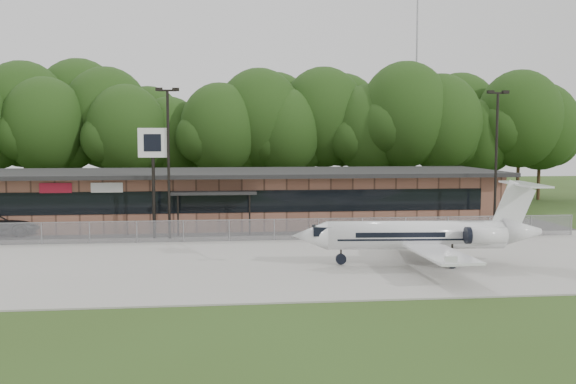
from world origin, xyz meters
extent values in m
plane|color=#2F4217|center=(0.00, 0.00, 0.00)|extent=(160.00, 160.00, 0.00)
cube|color=#9E9B93|center=(0.00, 8.00, 0.04)|extent=(64.00, 18.00, 0.08)
cube|color=#383835|center=(0.00, 19.50, 0.03)|extent=(50.00, 9.00, 0.06)
cube|color=#8C5A46|center=(0.00, 24.00, 2.00)|extent=(40.00, 10.00, 4.00)
cube|color=black|center=(0.00, 18.98, 2.30)|extent=(36.00, 0.08, 1.60)
cube|color=black|center=(0.00, 23.50, 4.15)|extent=(41.00, 11.50, 0.30)
cube|color=black|center=(-2.00, 18.40, 3.00)|extent=(6.00, 1.60, 0.20)
cube|color=#B0152C|center=(-13.00, 18.95, 3.40)|extent=(2.20, 0.06, 0.70)
cube|color=silver|center=(-9.50, 18.95, 3.40)|extent=(2.20, 0.06, 0.70)
cube|color=gray|center=(0.00, 15.00, 0.75)|extent=(46.00, 0.03, 1.50)
cube|color=gray|center=(0.00, 15.00, 1.50)|extent=(46.00, 0.04, 0.04)
cylinder|color=gray|center=(22.00, 48.00, 12.50)|extent=(0.20, 0.20, 25.00)
cylinder|color=black|center=(-5.00, 16.50, 5.00)|extent=(0.18, 0.18, 10.00)
cube|color=black|center=(-5.00, 16.50, 10.05)|extent=(1.20, 0.12, 0.12)
cube|color=black|center=(-5.55, 16.50, 10.12)|extent=(0.45, 0.30, 0.22)
cube|color=black|center=(-4.45, 16.50, 10.12)|extent=(0.45, 0.30, 0.22)
cylinder|color=black|center=(18.00, 16.50, 5.00)|extent=(0.18, 0.18, 10.00)
cube|color=black|center=(18.00, 16.50, 10.05)|extent=(1.20, 0.12, 0.12)
cube|color=black|center=(17.45, 16.50, 10.12)|extent=(0.45, 0.30, 0.22)
cube|color=black|center=(18.55, 16.50, 10.12)|extent=(0.45, 0.30, 0.22)
cylinder|color=silver|center=(8.84, 6.05, 1.63)|extent=(9.64, 2.20, 1.53)
cone|color=silver|center=(3.12, 6.45, 1.63)|extent=(2.01, 1.66, 1.53)
cone|color=silver|center=(14.66, 5.64, 1.77)|extent=(2.21, 1.67, 1.53)
cube|color=silver|center=(9.09, 2.87, 1.19)|extent=(2.50, 5.87, 0.11)
cube|color=silver|center=(9.54, 9.16, 1.19)|extent=(2.50, 5.87, 0.11)
cylinder|color=silver|center=(12.19, 4.62, 1.77)|extent=(2.16, 1.01, 0.86)
cylinder|color=silver|center=(12.36, 7.00, 1.77)|extent=(2.16, 1.01, 0.86)
cube|color=silver|center=(14.18, 5.67, 3.15)|extent=(2.35, 0.30, 2.88)
cube|color=silver|center=(14.75, 5.63, 4.35)|extent=(1.55, 4.47, 0.10)
cube|color=black|center=(3.78, 6.41, 1.89)|extent=(1.03, 1.21, 0.48)
cube|color=black|center=(10.55, 5.93, 0.33)|extent=(0.92, 2.34, 0.67)
cylinder|color=black|center=(4.83, 6.33, 0.33)|extent=(0.61, 0.61, 0.21)
cylinder|color=black|center=(-6.05, 16.80, 3.60)|extent=(0.24, 0.24, 7.20)
cube|color=silver|center=(-6.05, 16.80, 6.57)|extent=(1.99, 0.45, 1.98)
cube|color=black|center=(-6.06, 16.68, 6.57)|extent=(1.17, 0.17, 1.17)
camera|label=1|loc=(-1.75, -27.20, 7.01)|focal=40.00mm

